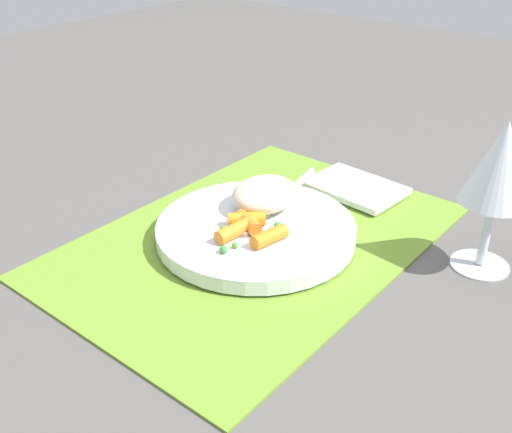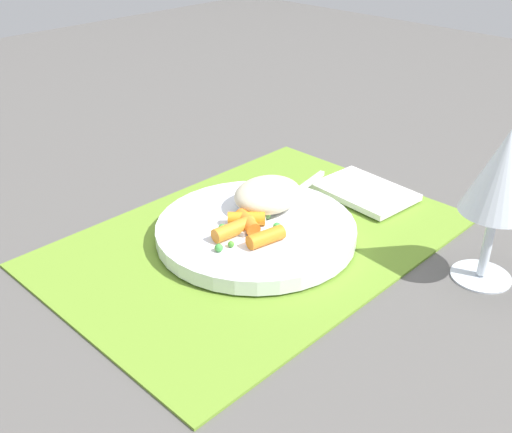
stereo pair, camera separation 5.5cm
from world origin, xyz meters
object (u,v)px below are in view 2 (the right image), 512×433
Objects in this scene: rice_mound at (268,194)px; fork at (276,207)px; carrot_portion at (247,227)px; wine_glass at (502,176)px; napkin at (365,192)px; plate at (256,231)px.

rice_mound is 0.45× the size of fork.
carrot_portion is (0.06, 0.03, -0.01)m from rice_mound.
carrot_portion reaches higher than fork.
wine_glass is (-0.14, 0.21, 0.09)m from carrot_portion.
rice_mound is at bearing -157.03° from carrot_portion.
carrot_portion is at bearing 13.51° from fork.
rice_mound is at bearing -17.30° from napkin.
carrot_portion is 0.46× the size of wine_glass.
plate is 2.67× the size of rice_mound.
rice_mound reaches higher than carrot_portion.
plate is at bearing -8.13° from napkin.
plate is at bearing -62.50° from wine_glass.
wine_glass is (-0.08, 0.24, 0.08)m from rice_mound.
napkin is (-0.14, 0.03, -0.02)m from fork.
napkin is (-0.18, 0.03, -0.00)m from plate.
wine_glass reaches higher than plate.
fork is at bearing -169.29° from plate.
carrot_portion reaches higher than napkin.
rice_mound is 0.02m from fork.
rice_mound is 0.71× the size of napkin.
wine_glass reaches higher than fork.
carrot_portion reaches higher than plate.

